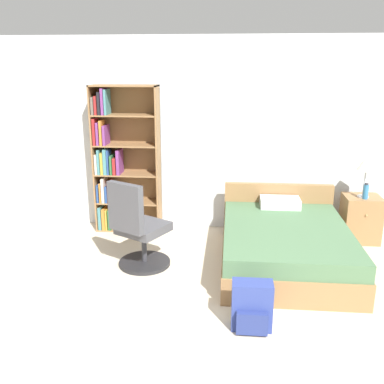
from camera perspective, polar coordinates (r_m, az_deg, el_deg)
wall_back at (r=5.84m, az=6.85°, el=7.37°), size 9.00×0.06×2.60m
bookshelf at (r=5.88m, az=-9.81°, el=4.18°), size 0.88×0.32×1.98m
bed at (r=5.09m, az=12.22°, el=-6.66°), size 1.42×1.92×0.72m
office_chair at (r=4.82m, az=-7.19°, el=-5.17°), size 0.67×0.71×1.04m
nightstand at (r=6.00m, az=21.54°, el=-3.31°), size 0.46×0.43×0.60m
table_lamp at (r=5.76m, az=22.27°, el=3.42°), size 0.23×0.23×0.55m
water_bottle at (r=5.79m, az=22.16°, el=0.06°), size 0.07×0.07×0.20m
backpack_blue at (r=3.86m, az=7.99°, el=-14.95°), size 0.35×0.24×0.44m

